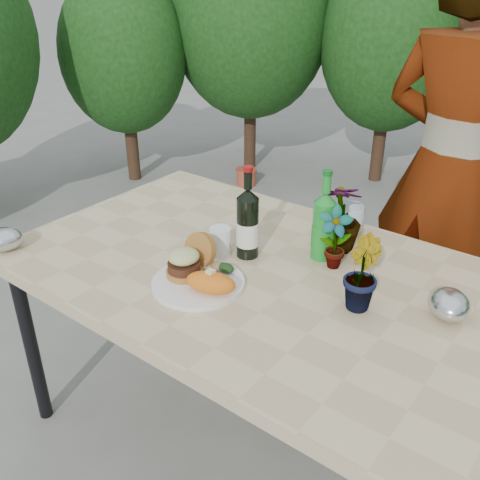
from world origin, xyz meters
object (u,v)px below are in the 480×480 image
Objects in this scene: dinner_plate at (198,283)px; patio_table at (255,282)px; wine_bottle at (248,224)px; person at (449,172)px.

patio_table is at bearing 69.71° from dinner_plate.
wine_bottle is at bearing 88.64° from dinner_plate.
wine_bottle is (0.01, 0.24, 0.11)m from dinner_plate.
person is (0.30, 0.88, 0.18)m from patio_table.
dinner_plate is at bearing -110.29° from patio_table.
person is at bearing 85.31° from wine_bottle.
wine_bottle is at bearing 81.48° from person.
patio_table is 0.91× the size of person.
wine_bottle reaches higher than patio_table.
patio_table is 0.95m from person.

